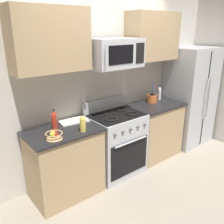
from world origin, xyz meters
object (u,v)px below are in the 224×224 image
at_px(refrigerator, 189,97).
at_px(cutting_board, 74,121).
at_px(fruit_basket, 54,135).
at_px(microwave, 115,53).
at_px(bottle_oil, 83,123).
at_px(utensil_crock, 152,98).
at_px(range_oven, 116,143).
at_px(bottle_vinegar, 159,93).
at_px(bottle_hot_sauce, 54,120).

relative_size(refrigerator, cutting_board, 4.72).
distance_m(refrigerator, fruit_basket, 2.78).
relative_size(microwave, bottle_oil, 3.18).
xyz_separation_m(cutting_board, bottle_oil, (-0.08, -0.35, 0.10)).
relative_size(utensil_crock, fruit_basket, 1.70).
height_order(fruit_basket, bottle_oil, bottle_oil).
distance_m(range_oven, bottle_vinegar, 1.24).
distance_m(range_oven, microwave, 1.30).
xyz_separation_m(utensil_crock, bottle_hot_sauce, (-1.78, -0.02, 0.04)).
xyz_separation_m(fruit_basket, bottle_vinegar, (2.13, 0.31, 0.07)).
distance_m(microwave, utensil_crock, 1.19).
relative_size(range_oven, bottle_vinegar, 4.38).
bearing_deg(refrigerator, cutting_board, 175.45).
xyz_separation_m(range_oven, cutting_board, (-0.59, 0.17, 0.44)).
bearing_deg(range_oven, bottle_oil, -164.58).
xyz_separation_m(range_oven, fruit_basket, (-1.03, -0.15, 0.48)).
height_order(refrigerator, cutting_board, refrigerator).
distance_m(microwave, bottle_vinegar, 1.34).
height_order(utensil_crock, bottle_oil, utensil_crock).
bearing_deg(utensil_crock, cutting_board, 178.20).
height_order(range_oven, bottle_hot_sauce, bottle_hot_sauce).
distance_m(refrigerator, microwave, 1.95).
distance_m(bottle_vinegar, bottle_hot_sauce, 2.00).
relative_size(microwave, cutting_board, 1.93).
xyz_separation_m(microwave, utensil_crock, (0.88, 0.10, -0.79)).
height_order(utensil_crock, bottle_hot_sauce, utensil_crock).
height_order(microwave, fruit_basket, microwave).
relative_size(utensil_crock, cutting_board, 0.88).
bearing_deg(bottle_hot_sauce, refrigerator, -2.56).
height_order(refrigerator, bottle_oil, refrigerator).
height_order(utensil_crock, cutting_board, utensil_crock).
bearing_deg(utensil_crock, fruit_basket, -171.80).
bearing_deg(fruit_basket, utensil_crock, 8.20).
distance_m(microwave, fruit_basket, 1.33).
bearing_deg(bottle_hot_sauce, bottle_vinegar, 1.52).
bearing_deg(utensil_crock, bottle_vinegar, 8.26).
relative_size(fruit_basket, bottle_vinegar, 0.79).
bearing_deg(cutting_board, bottle_oil, -102.97).
distance_m(refrigerator, bottle_oil, 2.42).
xyz_separation_m(microwave, bottle_vinegar, (1.10, 0.13, -0.75)).
bearing_deg(bottle_hot_sauce, microwave, -4.80).
distance_m(range_oven, fruit_basket, 1.15).
bearing_deg(bottle_vinegar, microwave, -173.37).
bearing_deg(fruit_basket, bottle_vinegar, 8.20).
height_order(range_oven, bottle_oil, bottle_oil).
distance_m(range_oven, refrigerator, 1.79).
bearing_deg(range_oven, cutting_board, 164.07).
bearing_deg(cutting_board, range_oven, -15.93).
relative_size(cutting_board, bottle_oil, 1.64).
height_order(range_oven, refrigerator, refrigerator).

